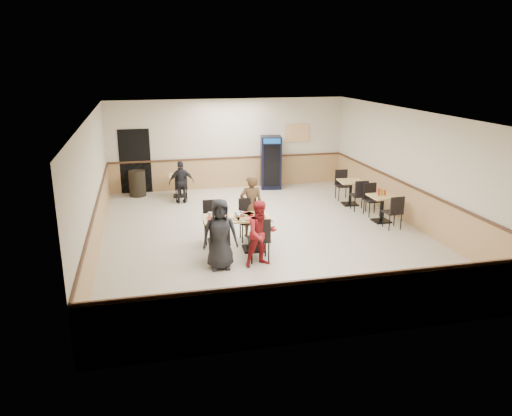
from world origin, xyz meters
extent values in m
plane|color=beige|center=(0.00, 0.00, 0.00)|extent=(10.00, 10.00, 0.00)
plane|color=silver|center=(0.00, 0.00, 3.00)|extent=(10.00, 10.00, 0.00)
plane|color=beige|center=(0.00, 5.00, 1.50)|extent=(8.00, 0.00, 8.00)
plane|color=beige|center=(0.00, -5.00, 1.50)|extent=(8.00, 0.00, 8.00)
plane|color=beige|center=(-4.00, 0.00, 1.50)|extent=(0.00, 10.00, 10.00)
plane|color=beige|center=(4.00, 0.00, 1.50)|extent=(0.00, 10.00, 10.00)
cube|color=tan|center=(0.00, 4.99, 0.50)|extent=(7.98, 0.03, 1.00)
cube|color=tan|center=(3.98, 0.00, 0.50)|extent=(0.03, 9.98, 1.00)
cube|color=#472B19|center=(0.00, 4.97, 1.03)|extent=(7.98, 0.04, 0.06)
cube|color=black|center=(-3.10, 4.98, 1.05)|extent=(1.00, 0.02, 2.10)
cube|color=orange|center=(2.40, 4.96, 1.80)|extent=(0.85, 0.02, 0.60)
cube|color=black|center=(-1.26, -0.90, 0.02)|extent=(0.51, 0.51, 0.04)
cylinder|color=black|center=(-1.26, -0.90, 0.41)|extent=(0.10, 0.10, 0.74)
cube|color=#DAB76A|center=(-1.26, -0.90, 0.79)|extent=(0.80, 0.80, 0.04)
cube|color=black|center=(-0.50, -0.94, 0.02)|extent=(0.51, 0.51, 0.04)
cylinder|color=black|center=(-0.50, -0.94, 0.41)|extent=(0.10, 0.10, 0.74)
cube|color=#DAB76A|center=(-0.50, -0.94, 0.79)|extent=(0.80, 0.80, 0.04)
imported|color=black|center=(-1.41, -1.81, 0.75)|extent=(0.75, 0.51, 1.51)
imported|color=maroon|center=(-0.55, -1.86, 0.71)|extent=(0.78, 0.66, 1.43)
imported|color=#513B23|center=(-0.34, -0.02, 0.78)|extent=(0.61, 0.43, 1.56)
imported|color=black|center=(-1.76, 3.40, 0.65)|extent=(0.78, 0.36, 1.30)
cube|color=#AB120B|center=(-0.51, -1.10, 0.82)|extent=(0.51, 0.38, 0.02)
cube|color=#AB120B|center=(-0.55, -0.80, 0.82)|extent=(0.51, 0.38, 0.02)
cube|color=#AB120B|center=(-1.32, -1.03, 0.82)|extent=(0.51, 0.38, 0.02)
cylinder|color=white|center=(-0.40, -1.05, 0.82)|extent=(0.25, 0.25, 0.01)
cube|color=#A87441|center=(-0.40, -1.05, 0.83)|extent=(0.34, 0.30, 0.02)
cylinder|color=white|center=(-0.78, -1.14, 0.82)|extent=(0.25, 0.25, 0.01)
cube|color=#A87441|center=(-0.78, -1.14, 0.83)|extent=(0.29, 0.19, 0.02)
cylinder|color=white|center=(-0.54, -0.77, 0.82)|extent=(0.25, 0.25, 0.01)
cube|color=#A87441|center=(-0.54, -0.77, 0.83)|extent=(0.34, 0.31, 0.02)
cylinder|color=white|center=(-1.37, -1.02, 0.82)|extent=(0.25, 0.25, 0.01)
cube|color=#A87441|center=(-1.37, -1.02, 0.83)|extent=(0.32, 0.26, 0.02)
cylinder|color=white|center=(-1.00, -1.11, 0.82)|extent=(0.25, 0.25, 0.01)
cube|color=#A87441|center=(-1.00, -1.11, 0.83)|extent=(0.33, 0.26, 0.02)
cylinder|color=white|center=(-0.61, -0.81, 0.82)|extent=(0.25, 0.25, 0.01)
cube|color=#A87441|center=(-0.61, -0.81, 0.83)|extent=(0.34, 0.31, 0.02)
cylinder|color=silver|center=(-1.22, -1.20, 0.87)|extent=(0.09, 0.09, 0.11)
cylinder|color=silver|center=(-1.43, -1.16, 0.87)|extent=(0.09, 0.09, 0.11)
cylinder|color=silver|center=(-1.47, -0.78, 0.87)|extent=(0.09, 0.09, 0.11)
cylinder|color=silver|center=(-1.15, -0.85, 0.87)|extent=(0.09, 0.09, 0.11)
cylinder|color=silver|center=(-0.82, -0.87, 0.87)|extent=(0.07, 0.07, 0.12)
cylinder|color=silver|center=(-0.75, -0.92, 0.87)|extent=(0.07, 0.07, 0.12)
cylinder|color=silver|center=(-0.90, -0.90, 0.87)|extent=(0.07, 0.07, 0.12)
ellipsoid|color=silver|center=(-0.86, -0.94, 0.87)|extent=(0.16, 0.16, 0.11)
cube|color=black|center=(3.34, 0.30, 0.02)|extent=(0.45, 0.45, 0.04)
cylinder|color=black|center=(3.34, 0.30, 0.37)|extent=(0.09, 0.09, 0.66)
cube|color=#DAB76A|center=(3.34, 0.30, 0.71)|extent=(0.70, 0.70, 0.04)
cube|color=black|center=(3.18, 2.04, 0.02)|extent=(0.48, 0.48, 0.04)
cylinder|color=black|center=(3.18, 2.04, 0.38)|extent=(0.09, 0.09, 0.68)
cube|color=#DAB76A|center=(3.18, 2.04, 0.73)|extent=(0.75, 0.75, 0.04)
cylinder|color=#B82E0D|center=(3.24, 0.35, 0.83)|extent=(0.06, 0.06, 0.20)
cylinder|color=#B57C18|center=(3.33, 0.35, 0.81)|extent=(0.06, 0.06, 0.17)
cylinder|color=#B82E0D|center=(3.42, 0.35, 0.80)|extent=(0.05, 0.05, 0.14)
cube|color=black|center=(-1.76, 4.20, 0.02)|extent=(0.45, 0.45, 0.04)
cylinder|color=black|center=(-1.76, 4.20, 0.36)|extent=(0.08, 0.08, 0.64)
cube|color=#DAB76A|center=(-1.76, 4.20, 0.69)|extent=(0.70, 0.70, 0.04)
cube|color=black|center=(1.37, 4.60, 0.89)|extent=(0.77, 0.76, 1.78)
cube|color=black|center=(1.31, 4.27, 0.84)|extent=(0.54, 0.11, 1.40)
cube|color=#0D4596|center=(1.31, 4.26, 1.67)|extent=(0.56, 0.11, 0.17)
cylinder|color=black|center=(-3.07, 4.55, 0.41)|extent=(0.52, 0.52, 0.83)
camera|label=1|loc=(-2.90, -11.47, 4.22)|focal=35.00mm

